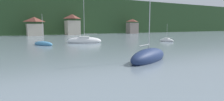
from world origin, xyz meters
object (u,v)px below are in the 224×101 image
Objects in this scene: sailboat_far_1 at (43,44)px; sailboat_mid_5 at (149,57)px; shore_building_westcentral at (35,27)px; sailboat_far_6 at (84,41)px; sailboat_far_0 at (167,40)px; shore_building_central at (72,25)px; shore_building_eastcentral at (132,26)px.

sailboat_mid_5 is at bearing -11.68° from sailboat_far_1.
sailboat_far_6 reaches higher than shore_building_westcentral.
sailboat_far_0 is at bearing -176.35° from sailboat_far_6.
sailboat_far_0 is 21.80m from sailboat_far_6.
shore_building_westcentral reaches higher than sailboat_far_0.
shore_building_central reaches higher than sailboat_mid_5.
shore_building_eastcentral is 1.49× the size of sailboat_far_0.
shore_building_westcentral is 43.78m from sailboat_far_1.
shore_building_central is 32.64m from shore_building_eastcentral.
shore_building_westcentral is 48.93m from shore_building_eastcentral.
shore_building_central is 50.34m from sailboat_far_0.
sailboat_far_0 is 0.53× the size of sailboat_mid_5.
shore_building_central is 1.33× the size of sailboat_far_1.
shore_building_westcentral is 1.11× the size of sailboat_far_1.
sailboat_far_1 is at bearing 69.94° from sailboat_far_0.
sailboat_mid_5 is 0.85× the size of sailboat_far_6.
shore_building_westcentral is 42.94m from sailboat_far_6.
sailboat_far_0 is at bearing -78.13° from shore_building_central.
sailboat_far_1 is (-52.92, -42.60, -3.43)m from shore_building_eastcentral.
sailboat_far_0 is (10.32, -49.09, -4.24)m from shore_building_central.
sailboat_far_0 is 0.44× the size of sailboat_far_6.
shore_building_westcentral is 0.83× the size of shore_building_central.
sailboat_far_1 is at bearing 27.54° from sailboat_far_6.
sailboat_far_6 reaches higher than sailboat_far_1.
sailboat_mid_5 is 26.88m from sailboat_far_6.
shore_building_eastcentral is at bearing -34.50° from sailboat_far_0.
shore_building_westcentral is 0.68× the size of sailboat_far_6.
shore_building_central is at bearing 2.19° from sailboat_far_0.
sailboat_far_6 is at bearing 62.52° from sailboat_far_0.
shore_building_central is 48.17m from sailboat_far_1.
shore_building_westcentral is at bearing 145.99° from sailboat_far_1.
sailboat_far_1 is 0.61× the size of sailboat_far_6.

